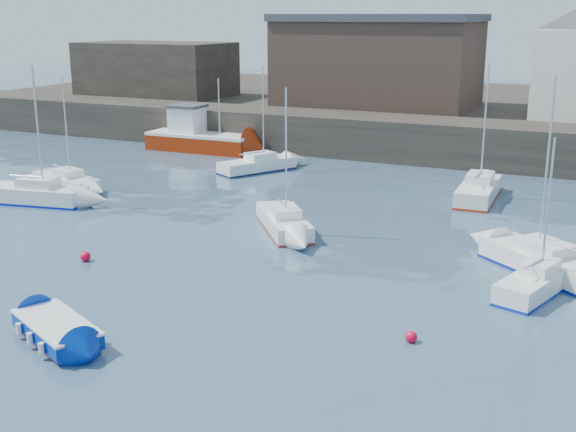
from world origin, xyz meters
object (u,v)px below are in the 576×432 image
at_px(sailboat_c, 536,282).
at_px(sailboat_d, 549,263).
at_px(fishing_boat, 199,136).
at_px(sailboat_f, 479,190).
at_px(sailboat_b, 284,221).
at_px(buoy_mid, 411,342).
at_px(sailboat_h, 257,165).
at_px(buoy_near, 86,261).
at_px(sailboat_e, 66,181).
at_px(buoy_far, 298,237).
at_px(blue_dinghy, 57,330).
at_px(sailboat_a, 35,194).

height_order(sailboat_c, sailboat_d, sailboat_d).
height_order(fishing_boat, sailboat_f, sailboat_f).
bearing_deg(sailboat_b, buoy_mid, -46.57).
height_order(fishing_boat, sailboat_c, sailboat_c).
height_order(sailboat_b, buoy_mid, sailboat_b).
bearing_deg(buoy_mid, sailboat_c, 62.91).
height_order(sailboat_h, buoy_near, sailboat_h).
bearing_deg(sailboat_e, buoy_far, -10.91).
xyz_separation_m(sailboat_c, buoy_mid, (-3.16, -6.18, -0.46)).
bearing_deg(fishing_boat, sailboat_c, -36.53).
xyz_separation_m(blue_dinghy, buoy_mid, (10.53, 4.84, -0.40)).
bearing_deg(sailboat_f, sailboat_b, -126.01).
bearing_deg(buoy_far, buoy_mid, -47.98).
distance_m(sailboat_e, buoy_mid, 28.12).
height_order(fishing_boat, sailboat_d, sailboat_d).
bearing_deg(sailboat_b, sailboat_f, 53.99).
bearing_deg(sailboat_c, sailboat_b, 164.03).
xyz_separation_m(fishing_boat, sailboat_a, (0.45, -18.24, -0.56)).
xyz_separation_m(sailboat_c, sailboat_f, (-4.81, 13.94, 0.08)).
height_order(sailboat_a, buoy_mid, sailboat_a).
bearing_deg(buoy_mid, sailboat_h, 127.86).
xyz_separation_m(sailboat_e, sailboat_f, (23.64, 7.83, 0.10)).
bearing_deg(sailboat_c, sailboat_d, 85.27).
xyz_separation_m(sailboat_f, sailboat_h, (-15.19, 1.53, -0.08)).
distance_m(blue_dinghy, sailboat_h, 27.24).
height_order(sailboat_a, sailboat_f, sailboat_a).
distance_m(sailboat_e, buoy_near, 14.61).
relative_size(sailboat_e, buoy_far, 19.97).
bearing_deg(buoy_near, sailboat_b, 53.33).
bearing_deg(sailboat_c, sailboat_h, 142.28).
bearing_deg(sailboat_f, fishing_boat, 163.78).
bearing_deg(sailboat_h, sailboat_e, -132.08).
relative_size(sailboat_h, buoy_mid, 17.70).
bearing_deg(blue_dinghy, sailboat_h, 103.38).
bearing_deg(sailboat_a, sailboat_f, 27.02).
bearing_deg(sailboat_f, buoy_far, -120.02).
relative_size(buoy_near, buoy_far, 1.33).
distance_m(sailboat_b, sailboat_c, 12.87).
height_order(sailboat_d, sailboat_f, sailboat_d).
distance_m(sailboat_a, buoy_near, 11.41).
distance_m(sailboat_c, buoy_mid, 6.96).
relative_size(sailboat_d, buoy_mid, 20.06).
distance_m(sailboat_f, sailboat_h, 15.27).
bearing_deg(blue_dinghy, buoy_far, 79.98).
bearing_deg(buoy_mid, sailboat_d, 68.72).
xyz_separation_m(fishing_boat, buoy_near, (9.66, -24.95, -1.10)).
distance_m(fishing_boat, buoy_far, 24.42).
height_order(sailboat_a, sailboat_d, sailboat_d).
height_order(sailboat_d, buoy_mid, sailboat_d).
relative_size(blue_dinghy, sailboat_e, 0.61).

